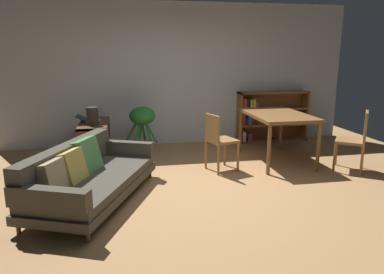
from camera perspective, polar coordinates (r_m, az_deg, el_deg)
name	(u,v)px	position (r m, az deg, el deg)	size (l,w,h in m)	color
ground_plane	(209,191)	(4.72, 2.76, -8.63)	(8.16, 8.16, 0.00)	#A87A4C
back_wall_panel	(177,75)	(7.05, -2.33, 9.86)	(6.80, 0.10, 2.70)	silver
fabric_couch	(87,175)	(4.51, -16.36, -5.85)	(1.58, 2.20, 0.72)	brown
media_console	(95,140)	(6.30, -15.15, -0.52)	(0.47, 1.09, 0.63)	#56351E
open_laptop	(89,119)	(6.36, -16.02, 2.70)	(0.39, 0.32, 0.11)	silver
desk_speaker	(92,116)	(5.95, -15.56, 3.20)	(0.18, 0.18, 0.29)	#2D2823
potted_floor_plant	(142,122)	(6.41, -7.90, 2.36)	(0.60, 0.46, 0.84)	#9E9389
dining_table	(277,118)	(6.02, 13.34, 2.97)	(0.89, 1.42, 0.80)	brown
dining_chair_near	(218,138)	(5.40, 4.24, -0.24)	(0.49, 0.49, 0.88)	olive
dining_chair_far	(356,138)	(5.93, 24.63, -0.09)	(0.58, 0.58, 0.92)	olive
bookshelf	(268,116)	(7.47, 11.95, 3.27)	(1.43, 0.31, 1.01)	brown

